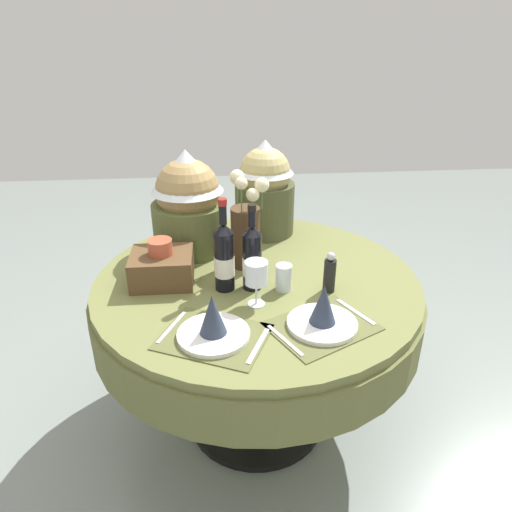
% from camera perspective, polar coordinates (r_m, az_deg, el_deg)
% --- Properties ---
extents(ground, '(8.00, 8.00, 0.00)m').
position_cam_1_polar(ground, '(2.36, 0.07, -19.08)').
color(ground, gray).
extents(dining_table, '(1.34, 1.34, 0.77)m').
position_cam_1_polar(dining_table, '(1.96, 0.09, -6.07)').
color(dining_table, olive).
rests_on(dining_table, ground).
extents(place_setting_left, '(0.42, 0.38, 0.16)m').
position_cam_1_polar(place_setting_left, '(1.53, -5.28, -8.47)').
color(place_setting_left, brown).
rests_on(place_setting_left, dining_table).
extents(place_setting_right, '(0.42, 0.39, 0.16)m').
position_cam_1_polar(place_setting_right, '(1.59, 8.18, -7.16)').
color(place_setting_right, brown).
rests_on(place_setting_right, dining_table).
extents(flower_vase, '(0.16, 0.15, 0.40)m').
position_cam_1_polar(flower_vase, '(1.92, -1.24, 3.29)').
color(flower_vase, '#47331E').
rests_on(flower_vase, dining_table).
extents(wine_bottle_left, '(0.08, 0.08, 0.37)m').
position_cam_1_polar(wine_bottle_left, '(1.76, -3.92, -0.10)').
color(wine_bottle_left, black).
rests_on(wine_bottle_left, dining_table).
extents(wine_bottle_centre, '(0.07, 0.07, 0.34)m').
position_cam_1_polar(wine_bottle_centre, '(1.76, -0.47, -0.20)').
color(wine_bottle_centre, black).
rests_on(wine_bottle_centre, dining_table).
extents(wine_glass_left, '(0.08, 0.08, 0.18)m').
position_cam_1_polar(wine_glass_left, '(1.65, 0.03, -2.18)').
color(wine_glass_left, silver).
rests_on(wine_glass_left, dining_table).
extents(tumbler_near_left, '(0.06, 0.06, 0.11)m').
position_cam_1_polar(tumbler_near_left, '(1.79, 3.41, -2.65)').
color(tumbler_near_left, silver).
rests_on(tumbler_near_left, dining_table).
extents(pepper_mill, '(0.05, 0.05, 0.17)m').
position_cam_1_polar(pepper_mill, '(1.78, 9.01, -2.17)').
color(pepper_mill, black).
rests_on(pepper_mill, dining_table).
extents(gift_tub_back_left, '(0.33, 0.33, 0.46)m').
position_cam_1_polar(gift_tub_back_left, '(2.07, -8.32, 6.93)').
color(gift_tub_back_left, '#566033').
rests_on(gift_tub_back_left, dining_table).
extents(gift_tub_back_centre, '(0.28, 0.28, 0.46)m').
position_cam_1_polar(gift_tub_back_centre, '(2.23, 1.09, 8.71)').
color(gift_tub_back_centre, '#474C2D').
rests_on(gift_tub_back_centre, dining_table).
extents(woven_basket_side_left, '(0.24, 0.21, 0.18)m').
position_cam_1_polar(woven_basket_side_left, '(1.87, -11.43, -1.21)').
color(woven_basket_side_left, brown).
rests_on(woven_basket_side_left, dining_table).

